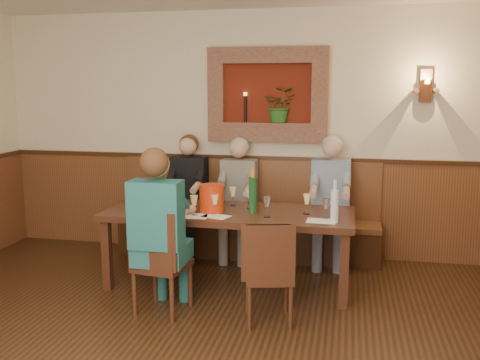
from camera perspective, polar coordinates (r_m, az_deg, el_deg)
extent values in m
cube|color=beige|center=(6.22, 1.12, 4.92)|extent=(6.00, 0.04, 2.80)
cube|color=brown|center=(6.33, 1.07, -2.78)|extent=(6.00, 0.04, 1.10)
cube|color=#381E0F|center=(6.23, 1.08, 2.39)|extent=(6.02, 0.06, 0.05)
cube|color=#621B0E|center=(6.15, 2.97, 9.05)|extent=(1.00, 0.02, 0.70)
cube|color=#8B5E46|center=(6.11, 2.94, 13.17)|extent=(1.36, 0.12, 0.18)
cube|color=#8B5E46|center=(6.13, 2.87, 4.93)|extent=(1.36, 0.12, 0.18)
cube|color=#8B5E46|center=(6.22, -2.54, 9.07)|extent=(0.18, 0.12, 0.70)
cube|color=#8B5E46|center=(6.04, 8.51, 8.94)|extent=(0.18, 0.12, 0.70)
cube|color=#8B5E46|center=(6.12, 2.88, 5.96)|extent=(1.00, 0.14, 0.04)
imported|color=#265E20|center=(6.09, 4.31, 7.95)|extent=(0.35, 0.30, 0.39)
cylinder|color=black|center=(6.15, 0.57, 7.58)|extent=(0.03, 0.03, 0.30)
cylinder|color=#FFBF59|center=(6.15, 0.57, 9.16)|extent=(0.04, 0.04, 0.04)
cube|color=brown|center=(6.09, 19.16, 9.46)|extent=(0.12, 0.08, 0.35)
cylinder|color=brown|center=(6.01, 18.27, 9.03)|extent=(0.05, 0.18, 0.05)
cylinder|color=brown|center=(6.04, 20.17, 8.93)|extent=(0.05, 0.18, 0.05)
cylinder|color=#FFBF59|center=(5.97, 19.35, 9.93)|extent=(0.06, 0.06, 0.06)
cube|color=#321A0F|center=(5.21, -1.19, -3.63)|extent=(2.40, 0.90, 0.06)
cube|color=#321A0F|center=(5.34, -14.00, -7.79)|extent=(0.08, 0.08, 0.69)
cube|color=#321A0F|center=(4.84, 11.05, -9.51)|extent=(0.08, 0.08, 0.69)
cube|color=#321A0F|center=(5.98, -10.96, -5.74)|extent=(0.08, 0.08, 0.69)
cube|color=#321A0F|center=(5.55, 11.13, -6.99)|extent=(0.08, 0.08, 0.69)
cube|color=#381E0F|center=(6.21, 0.68, -6.37)|extent=(3.00, 0.40, 0.40)
cube|color=brown|center=(6.15, 0.69, -4.40)|extent=(3.00, 0.45, 0.06)
cube|color=brown|center=(6.25, 1.02, -0.78)|extent=(3.00, 0.06, 0.66)
cube|color=#321A0F|center=(4.79, -8.22, -11.52)|extent=(0.45, 0.45, 0.40)
cube|color=#321A0F|center=(4.71, -8.29, -9.01)|extent=(0.47, 0.47, 0.05)
cube|color=#321A0F|center=(4.48, -9.52, -6.42)|extent=(0.42, 0.10, 0.49)
cube|color=#321A0F|center=(4.58, 3.05, -12.66)|extent=(0.45, 0.45, 0.37)
cube|color=#321A0F|center=(4.50, 3.07, -10.22)|extent=(0.47, 0.47, 0.05)
cube|color=#321A0F|center=(4.25, 3.31, -7.82)|extent=(0.39, 0.13, 0.46)
cube|color=black|center=(6.22, -5.78, -6.14)|extent=(0.41, 0.43, 0.45)
cube|color=black|center=(6.23, -5.43, 0.03)|extent=(0.41, 0.22, 0.54)
sphere|color=#D8A384|center=(6.14, -5.60, 3.60)|extent=(0.21, 0.21, 0.21)
sphere|color=#4C2D19|center=(6.19, -5.47, 3.83)|extent=(0.22, 0.22, 0.22)
cube|color=#635D5A|center=(6.08, -0.41, -6.47)|extent=(0.40, 0.42, 0.45)
cube|color=#635D5A|center=(6.09, -0.10, -0.25)|extent=(0.40, 0.21, 0.53)
sphere|color=#D8A384|center=(6.00, -0.17, 3.33)|extent=(0.20, 0.20, 0.20)
sphere|color=#B2B2B2|center=(6.04, -0.08, 3.56)|extent=(0.22, 0.22, 0.22)
cube|color=navy|center=(5.96, 9.42, -6.96)|extent=(0.42, 0.44, 0.45)
cube|color=navy|center=(5.97, 9.66, -0.42)|extent=(0.42, 0.22, 0.55)
sphere|color=#D8A384|center=(5.87, 9.76, 3.40)|extent=(0.21, 0.21, 0.21)
sphere|color=#B2B2B2|center=(5.92, 9.78, 3.65)|extent=(0.23, 0.23, 0.23)
cube|color=#1B4D60|center=(4.83, -7.99, -10.98)|extent=(0.43, 0.45, 0.45)
cube|color=#1B4D60|center=(4.48, -8.94, -3.66)|extent=(0.43, 0.23, 0.57)
sphere|color=#D8A384|center=(4.44, -8.90, 1.72)|extent=(0.22, 0.22, 0.22)
sphere|color=#4C2D19|center=(4.39, -9.14, 1.89)|extent=(0.24, 0.24, 0.24)
cylinder|color=red|center=(5.14, -3.05, -1.97)|extent=(0.28, 0.28, 0.27)
cylinder|color=#19471E|center=(5.10, 1.37, -1.61)|extent=(0.10, 0.10, 0.34)
cylinder|color=orange|center=(5.06, 1.38, 0.80)|extent=(0.04, 0.04, 0.09)
cylinder|color=#19471E|center=(5.51, -8.51, -1.06)|extent=(0.08, 0.08, 0.31)
cylinder|color=#19471E|center=(5.47, -8.56, 0.98)|extent=(0.03, 0.03, 0.09)
cylinder|color=silver|center=(4.80, 10.07, -2.79)|extent=(0.08, 0.08, 0.29)
cylinder|color=silver|center=(4.77, 10.13, -0.55)|extent=(0.03, 0.03, 0.09)
cube|color=white|center=(5.37, -9.82, -3.03)|extent=(0.38, 0.33, 0.00)
cube|color=white|center=(4.99, -2.56, -3.89)|extent=(0.29, 0.24, 0.00)
cube|color=white|center=(4.87, 8.64, -4.34)|extent=(0.26, 0.19, 0.00)
cube|color=white|center=(5.02, -5.24, -3.84)|extent=(0.34, 0.27, 0.00)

